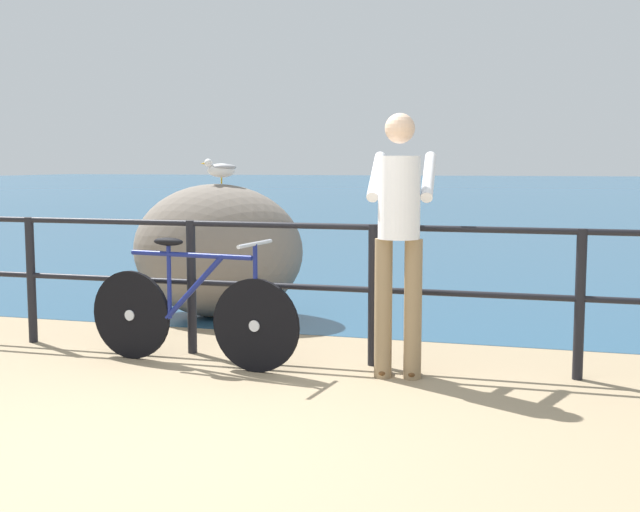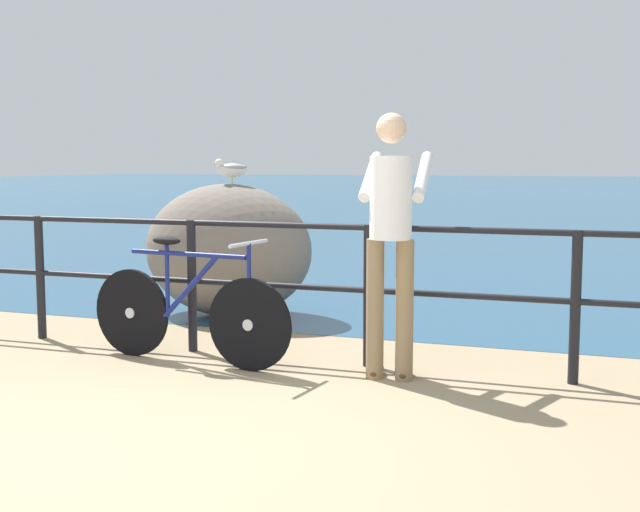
{
  "view_description": "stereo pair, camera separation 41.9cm",
  "coord_description": "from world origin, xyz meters",
  "px_view_note": "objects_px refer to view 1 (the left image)",
  "views": [
    {
      "loc": [
        1.96,
        -3.63,
        1.45
      ],
      "look_at": [
        0.2,
        2.5,
        0.74
      ],
      "focal_mm": 46.42,
      "sensor_mm": 36.0,
      "label": 1
    },
    {
      "loc": [
        2.36,
        -3.5,
        1.45
      ],
      "look_at": [
        0.2,
        2.5,
        0.74
      ],
      "focal_mm": 46.42,
      "sensor_mm": 36.0,
      "label": 2
    }
  ],
  "objects_px": {
    "bicycle": "(192,312)",
    "seagull": "(221,169)",
    "breakwater_boulder_main": "(217,251)",
    "person_at_railing": "(399,232)"
  },
  "relations": [
    {
      "from": "breakwater_boulder_main",
      "to": "seagull",
      "type": "relative_size",
      "value": 5.01
    },
    {
      "from": "person_at_railing",
      "to": "seagull",
      "type": "bearing_deg",
      "value": 43.66
    },
    {
      "from": "person_at_railing",
      "to": "breakwater_boulder_main",
      "type": "bearing_deg",
      "value": 44.44
    },
    {
      "from": "bicycle",
      "to": "seagull",
      "type": "bearing_deg",
      "value": 112.99
    },
    {
      "from": "seagull",
      "to": "person_at_railing",
      "type": "bearing_deg",
      "value": 111.65
    },
    {
      "from": "person_at_railing",
      "to": "breakwater_boulder_main",
      "type": "distance_m",
      "value": 2.72
    },
    {
      "from": "bicycle",
      "to": "breakwater_boulder_main",
      "type": "relative_size",
      "value": 1.02
    },
    {
      "from": "person_at_railing",
      "to": "seagull",
      "type": "xyz_separation_m",
      "value": [
        -2.01,
        1.74,
        0.41
      ]
    },
    {
      "from": "person_at_railing",
      "to": "breakwater_boulder_main",
      "type": "relative_size",
      "value": 1.08
    },
    {
      "from": "person_at_railing",
      "to": "seagull",
      "type": "height_order",
      "value": "person_at_railing"
    }
  ]
}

